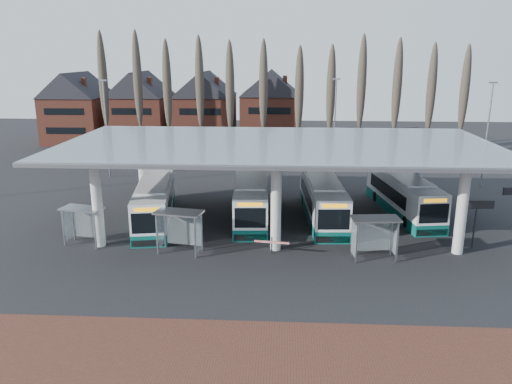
# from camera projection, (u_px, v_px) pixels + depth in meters

# --- Properties ---
(ground) EXTENTS (140.00, 140.00, 0.00)m
(ground) POSITION_uv_depth(u_px,v_px,m) (275.00, 264.00, 31.19)
(ground) COLOR black
(ground) RESTS_ON ground
(station_canopy) EXTENTS (32.00, 16.00, 6.34)m
(station_canopy) POSITION_uv_depth(u_px,v_px,m) (278.00, 151.00, 37.36)
(station_canopy) COLOR beige
(station_canopy) RESTS_ON ground
(poplar_row) EXTENTS (45.10, 1.10, 14.50)m
(poplar_row) POSITION_uv_depth(u_px,v_px,m) (281.00, 87.00, 60.59)
(poplar_row) COLOR #473D33
(poplar_row) RESTS_ON ground
(townhouse_row) EXTENTS (36.80, 10.30, 12.25)m
(townhouse_row) POSITION_uv_depth(u_px,v_px,m) (173.00, 102.00, 72.76)
(townhouse_row) COLOR brown
(townhouse_row) RESTS_ON ground
(lamp_post_a) EXTENTS (0.80, 0.16, 10.17)m
(lamp_post_a) POSITION_uv_depth(u_px,v_px,m) (106.00, 127.00, 51.88)
(lamp_post_a) COLOR slate
(lamp_post_a) RESTS_ON ground
(lamp_post_b) EXTENTS (0.80, 0.16, 10.17)m
(lamp_post_b) POSITION_uv_depth(u_px,v_px,m) (335.00, 124.00, 54.45)
(lamp_post_b) COLOR slate
(lamp_post_b) RESTS_ON ground
(lamp_post_c) EXTENTS (0.80, 0.16, 10.17)m
(lamp_post_c) POSITION_uv_depth(u_px,v_px,m) (487.00, 133.00, 47.94)
(lamp_post_c) COLOR slate
(lamp_post_c) RESTS_ON ground
(bus_0) EXTENTS (4.29, 11.73, 3.19)m
(bus_0) POSITION_uv_depth(u_px,v_px,m) (155.00, 202.00, 38.95)
(bus_0) COLOR white
(bus_0) RESTS_ON ground
(bus_1) EXTENTS (3.18, 11.71, 3.22)m
(bus_1) POSITION_uv_depth(u_px,v_px,m) (251.00, 198.00, 40.06)
(bus_1) COLOR white
(bus_1) RESTS_ON ground
(bus_2) EXTENTS (3.20, 11.81, 3.25)m
(bus_2) POSITION_uv_depth(u_px,v_px,m) (322.00, 199.00, 39.73)
(bus_2) COLOR white
(bus_2) RESTS_ON ground
(bus_3) EXTENTS (4.15, 11.74, 3.20)m
(bus_3) POSITION_uv_depth(u_px,v_px,m) (403.00, 195.00, 40.98)
(bus_3) COLOR white
(bus_3) RESTS_ON ground
(shelter_0) EXTENTS (3.08, 1.99, 2.64)m
(shelter_0) POSITION_uv_depth(u_px,v_px,m) (84.00, 217.00, 34.04)
(shelter_0) COLOR gray
(shelter_0) RESTS_ON ground
(shelter_1) EXTENTS (3.30, 2.08, 2.85)m
(shelter_1) POSITION_uv_depth(u_px,v_px,m) (180.00, 222.00, 32.61)
(shelter_1) COLOR gray
(shelter_1) RESTS_ON ground
(shelter_2) EXTENTS (3.11, 1.76, 2.77)m
(shelter_2) POSITION_uv_depth(u_px,v_px,m) (375.00, 228.00, 31.60)
(shelter_2) COLOR gray
(shelter_2) RESTS_ON ground
(info_sign_0) EXTENTS (2.26, 0.30, 3.35)m
(info_sign_0) POSITION_uv_depth(u_px,v_px,m) (477.00, 208.00, 33.01)
(info_sign_0) COLOR black
(info_sign_0) RESTS_ON ground
(barrier) EXTENTS (2.27, 0.76, 1.14)m
(barrier) POSITION_uv_depth(u_px,v_px,m) (272.00, 243.00, 32.28)
(barrier) COLOR black
(barrier) RESTS_ON ground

